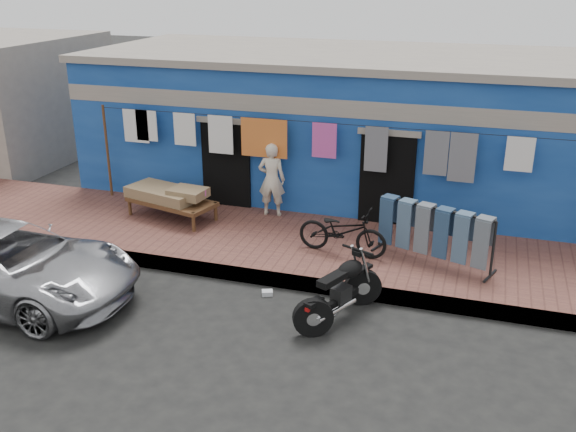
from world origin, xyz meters
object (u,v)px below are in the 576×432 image
Objects in this scene: jeans_rack at (434,233)px; charpoy at (172,203)px; car at (5,263)px; seated_person at (272,180)px; bicycle at (343,226)px; motorcycle at (339,289)px.

charpoy is at bearing 174.39° from jeans_rack.
seated_person reaches higher than car.
charpoy is (-1.94, -0.80, -0.45)m from seated_person.
charpoy is at bearing -18.53° from car.
seated_person is 3.74m from jeans_rack.
bicycle is (4.99, 2.90, 0.14)m from car.
car is 3.78m from charpoy.
seated_person is 0.69× the size of jeans_rack.
jeans_rack reaches higher than bicycle.
car is at bearing 125.91° from bicycle.
seated_person is 4.12m from motorcycle.
jeans_rack is at bearing -78.82° from bicycle.
car is 2.64× the size of motorcycle.
charpoy is at bearing 15.83° from seated_person.
jeans_rack reaches higher than charpoy.
car is 7.28m from jeans_rack.
charpoy is (1.18, 3.59, -0.06)m from car.
motorcycle is 0.76× the size of jeans_rack.
bicycle reaches higher than car.
seated_person reaches higher than bicycle.
jeans_rack reaches higher than motorcycle.
car is at bearing 47.93° from seated_person.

